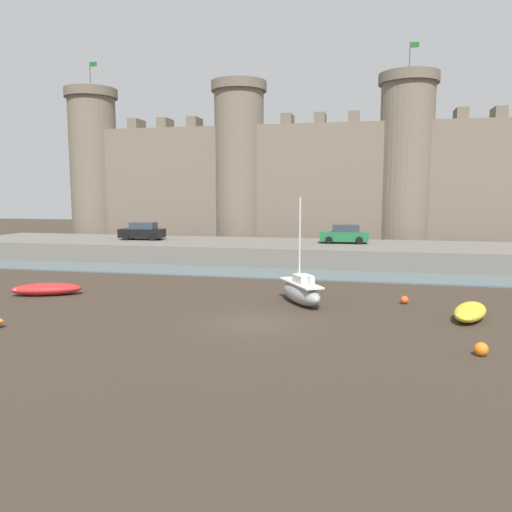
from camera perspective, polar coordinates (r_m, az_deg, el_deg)
The scene contains 11 objects.
ground_plane at distance 22.82m, azimuth -0.22°, elevation -7.76°, with size 160.00×160.00×0.00m, color #382D23.
water_channel at distance 36.32m, azimuth 4.59°, elevation -2.08°, with size 80.00×4.50×0.10m, color slate.
quay_road at distance 43.35m, azimuth 5.90°, elevation 0.41°, with size 63.98×10.00×1.59m, color #666059.
castle at distance 53.27m, azimuth 7.26°, elevation 9.15°, with size 57.87×5.89×20.59m.
rowboat_foreground_centre at distance 25.53m, azimuth 23.27°, elevation -5.84°, with size 2.39×3.63×0.75m.
sailboat_near_channel_left at distance 26.82m, azimuth 5.16°, elevation -4.04°, with size 3.16×4.17×5.69m.
rowboat_midflat_left at distance 31.45m, azimuth -22.82°, elevation -3.48°, with size 4.16×2.68×0.71m.
mooring_buoy_off_centre at distance 20.18m, azimuth 24.35°, elevation -9.68°, with size 0.51×0.51×0.51m, color orange.
mooring_buoy_mid_mud at distance 27.92m, azimuth 16.60°, elevation -4.83°, with size 0.44×0.44×0.44m, color #E04C1E.
car_quay_centre_west at distance 43.77m, azimuth 10.05°, elevation 2.47°, with size 4.21×2.10×1.62m.
car_quay_west at distance 47.62m, azimuth -12.85°, elevation 2.77°, with size 4.21×2.10×1.62m.
Camera 1 is at (4.80, -21.52, 5.89)m, focal length 35.00 mm.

